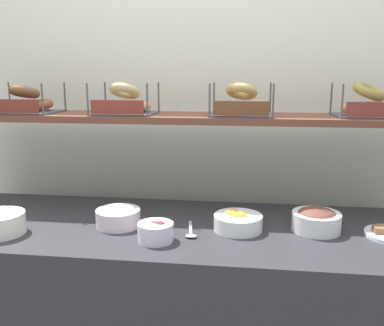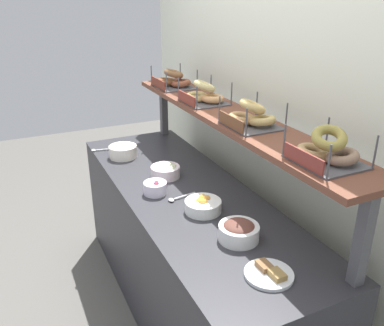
% 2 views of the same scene
% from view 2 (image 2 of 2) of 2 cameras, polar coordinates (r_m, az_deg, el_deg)
% --- Properties ---
extents(ground_plane, '(8.00, 8.00, 0.00)m').
position_cam_2_polar(ground_plane, '(2.86, -0.69, -19.33)').
color(ground_plane, '#595651').
extents(back_wall, '(3.35, 0.06, 2.40)m').
position_cam_2_polar(back_wall, '(2.50, 10.76, 5.77)').
color(back_wall, silver).
rests_on(back_wall, ground_plane).
extents(deli_counter, '(2.15, 0.70, 0.85)m').
position_cam_2_polar(deli_counter, '(2.59, -0.74, -12.36)').
color(deli_counter, '#2D2D33').
rests_on(deli_counter, ground_plane).
extents(shelf_riser_left, '(0.05, 0.05, 0.40)m').
position_cam_2_polar(shelf_riser_left, '(3.27, -3.95, 7.46)').
color(shelf_riser_left, '#4C4C51').
rests_on(shelf_riser_left, deli_counter).
extents(shelf_riser_right, '(0.05, 0.05, 0.40)m').
position_cam_2_polar(shelf_riser_right, '(1.70, 22.69, -9.91)').
color(shelf_riser_right, '#4C4C51').
rests_on(shelf_riser_right, deli_counter).
extents(upper_shelf, '(2.11, 0.32, 0.03)m').
position_cam_2_polar(upper_shelf, '(2.33, 5.23, 6.50)').
color(upper_shelf, brown).
rests_on(upper_shelf, shelf_riser_left).
extents(bowl_fruit_salad, '(0.19, 0.19, 0.08)m').
position_cam_2_polar(bowl_fruit_salad, '(2.15, 1.55, -5.89)').
color(bowl_fruit_salad, white).
rests_on(bowl_fruit_salad, deli_counter).
extents(bowl_cream_cheese, '(0.19, 0.19, 0.10)m').
position_cam_2_polar(bowl_cream_cheese, '(2.87, -9.62, 1.78)').
color(bowl_cream_cheese, white).
rests_on(bowl_cream_cheese, deli_counter).
extents(bowl_chocolate_spread, '(0.19, 0.19, 0.09)m').
position_cam_2_polar(bowl_chocolate_spread, '(1.93, 6.54, -9.38)').
color(bowl_chocolate_spread, white).
rests_on(bowl_chocolate_spread, deli_counter).
extents(bowl_beet_salad, '(0.13, 0.13, 0.08)m').
position_cam_2_polar(bowl_beet_salad, '(2.34, -5.13, -3.43)').
color(bowl_beet_salad, white).
rests_on(bowl_beet_salad, deli_counter).
extents(bowl_scallion_spread, '(0.18, 0.18, 0.09)m').
position_cam_2_polar(bowl_scallion_spread, '(2.54, -3.75, -1.03)').
color(bowl_scallion_spread, white).
rests_on(bowl_scallion_spread, deli_counter).
extents(serving_plate_white, '(0.20, 0.20, 0.04)m').
position_cam_2_polar(serving_plate_white, '(1.75, 10.70, -14.89)').
color(serving_plate_white, white).
rests_on(serving_plate_white, deli_counter).
extents(serving_spoon_near_plate, '(0.05, 0.17, 0.01)m').
position_cam_2_polar(serving_spoon_near_plate, '(2.28, -2.06, -4.92)').
color(serving_spoon_near_plate, '#B7B7BC').
rests_on(serving_spoon_near_plate, deli_counter).
extents(serving_spoon_by_edge, '(0.06, 0.17, 0.01)m').
position_cam_2_polar(serving_spoon_by_edge, '(3.03, -12.83, 1.80)').
color(serving_spoon_by_edge, '#B7B7BC').
rests_on(serving_spoon_by_edge, deli_counter).
extents(bagel_basket_cinnamon_raisin, '(0.30, 0.26, 0.14)m').
position_cam_2_polar(bagel_basket_cinnamon_raisin, '(2.97, -2.63, 11.37)').
color(bagel_basket_cinnamon_raisin, '#4C4C51').
rests_on(bagel_basket_cinnamon_raisin, upper_shelf).
extents(bagel_basket_plain, '(0.28, 0.26, 0.15)m').
position_cam_2_polar(bagel_basket_plain, '(2.54, 1.65, 9.42)').
color(bagel_basket_plain, '#4C4C51').
rests_on(bagel_basket_plain, upper_shelf).
extents(bagel_basket_sesame, '(0.28, 0.25, 0.15)m').
position_cam_2_polar(bagel_basket_sesame, '(2.11, 8.23, 6.36)').
color(bagel_basket_sesame, '#4C4C51').
rests_on(bagel_basket_sesame, upper_shelf).
extents(bagel_basket_everything, '(0.28, 0.26, 0.15)m').
position_cam_2_polar(bagel_basket_everything, '(1.72, 18.25, 1.56)').
color(bagel_basket_everything, '#4C4C51').
rests_on(bagel_basket_everything, upper_shelf).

